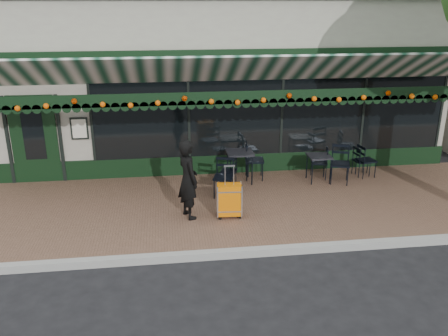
{
  "coord_description": "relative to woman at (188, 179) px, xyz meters",
  "views": [
    {
      "loc": [
        -1.62,
        -7.7,
        4.54
      ],
      "look_at": [
        -0.41,
        1.6,
        1.15
      ],
      "focal_mm": 38.0,
      "sensor_mm": 36.0,
      "label": 1
    }
  ],
  "objects": [
    {
      "name": "suitcase",
      "position": [
        0.85,
        -0.14,
        -0.46
      ],
      "size": [
        0.52,
        0.31,
        1.15
      ],
      "rotation": [
        0.0,
        0.0,
        -0.07
      ],
      "color": "orange",
      "rests_on": "sidewalk"
    },
    {
      "name": "chair_b_left",
      "position": [
        1.07,
        1.6,
        -0.46
      ],
      "size": [
        0.49,
        0.49,
        0.76
      ],
      "primitive_type": null,
      "rotation": [
        0.0,
        0.0,
        -1.92
      ],
      "color": "black",
      "rests_on": "sidewalk"
    },
    {
      "name": "woman",
      "position": [
        0.0,
        0.0,
        0.0
      ],
      "size": [
        0.6,
        0.72,
        1.69
      ],
      "primitive_type": "imported",
      "rotation": [
        0.0,
        0.0,
        1.95
      ],
      "color": "black",
      "rests_on": "sidewalk"
    },
    {
      "name": "sidewalk",
      "position": [
        1.18,
        0.55,
        -0.92
      ],
      "size": [
        18.0,
        4.0,
        0.15
      ],
      "primitive_type": "cube",
      "color": "brown",
      "rests_on": "ground"
    },
    {
      "name": "chair_a_right",
      "position": [
        4.69,
        1.82,
        -0.42
      ],
      "size": [
        0.49,
        0.49,
        0.85
      ],
      "primitive_type": null,
      "rotation": [
        0.0,
        0.0,
        1.74
      ],
      "color": "black",
      "rests_on": "sidewalk"
    },
    {
      "name": "chair_a_extra",
      "position": [
        4.6,
        1.91,
        -0.45
      ],
      "size": [
        0.45,
        0.45,
        0.78
      ],
      "primitive_type": null,
      "rotation": [
        0.0,
        0.0,
        1.73
      ],
      "color": "black",
      "rests_on": "sidewalk"
    },
    {
      "name": "ground",
      "position": [
        1.18,
        -1.45,
        -0.99
      ],
      "size": [
        80.0,
        80.0,
        0.0
      ],
      "primitive_type": "plane",
      "color": "black",
      "rests_on": "ground"
    },
    {
      "name": "curb",
      "position": [
        1.18,
        -1.53,
        -0.92
      ],
      "size": [
        18.0,
        0.16,
        0.15
      ],
      "primitive_type": "cube",
      "color": "#9E9E99",
      "rests_on": "ground"
    },
    {
      "name": "chair_b_front",
      "position": [
        0.87,
        0.99,
        -0.39
      ],
      "size": [
        0.57,
        0.57,
        0.91
      ],
      "primitive_type": null,
      "rotation": [
        0.0,
        0.0,
        -0.3
      ],
      "color": "black",
      "rests_on": "sidewalk"
    },
    {
      "name": "cafe_table_a",
      "position": [
        3.36,
        1.64,
        -0.23
      ],
      "size": [
        0.55,
        0.55,
        0.68
      ],
      "color": "black",
      "rests_on": "sidewalk"
    },
    {
      "name": "cafe_table_b",
      "position": [
        1.39,
        1.87,
        -0.13
      ],
      "size": [
        0.64,
        0.64,
        0.79
      ],
      "color": "black",
      "rests_on": "sidewalk"
    },
    {
      "name": "chair_a_left",
      "position": [
        3.44,
        1.87,
        -0.43
      ],
      "size": [
        0.5,
        0.5,
        0.83
      ],
      "primitive_type": null,
      "rotation": [
        0.0,
        0.0,
        -1.79
      ],
      "color": "black",
      "rests_on": "sidewalk"
    },
    {
      "name": "chair_a_front",
      "position": [
        3.85,
        1.48,
        -0.36
      ],
      "size": [
        0.61,
        0.61,
        0.96
      ],
      "primitive_type": null,
      "rotation": [
        0.0,
        0.0,
        -0.33
      ],
      "color": "black",
      "rests_on": "sidewalk"
    },
    {
      "name": "chair_b_right",
      "position": [
        1.79,
        2.03,
        -0.36
      ],
      "size": [
        0.54,
        0.54,
        0.96
      ],
      "primitive_type": null,
      "rotation": [
        0.0,
        0.0,
        1.45
      ],
      "color": "black",
      "rests_on": "sidewalk"
    },
    {
      "name": "restaurant_building",
      "position": [
        1.18,
        6.39,
        1.28
      ],
      "size": [
        12.0,
        9.6,
        4.5
      ],
      "color": "#9C9488",
      "rests_on": "ground"
    }
  ]
}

